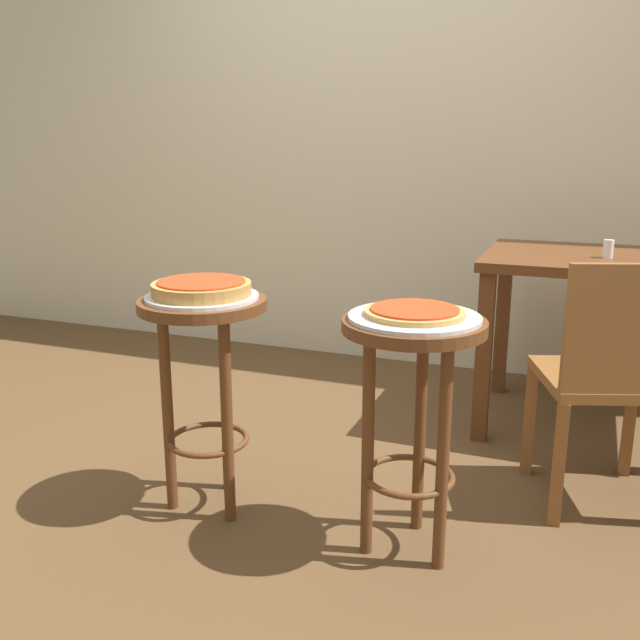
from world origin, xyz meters
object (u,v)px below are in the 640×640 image
dining_table (615,284)px  condiment_shaker (608,249)px  serving_plate_middle (202,297)px  serving_plate_foreground (414,317)px  pizza_foreground (415,312)px  wooden_chair (612,375)px  stool_middle (204,354)px  stool_foreground (412,381)px  pizza_middle (202,288)px

dining_table → condiment_shaker: (-0.04, -0.05, 0.15)m
condiment_shaker → dining_table: bearing=53.9°
serving_plate_middle → condiment_shaker: bearing=43.2°
serving_plate_foreground → serving_plate_middle: (-0.68, 0.01, 0.00)m
serving_plate_foreground → pizza_foreground: size_ratio=1.32×
serving_plate_foreground → wooden_chair: (0.54, 0.47, -0.25)m
serving_plate_foreground → stool_middle: serving_plate_foreground is taller
stool_foreground → stool_middle: (-0.68, 0.01, 0.00)m
pizza_middle → wooden_chair: (1.23, 0.46, -0.28)m
pizza_foreground → stool_middle: bearing=178.8°
stool_middle → serving_plate_foreground: bearing=-1.2°
stool_middle → serving_plate_middle: size_ratio=2.01×
pizza_middle → pizza_foreground: bearing=-1.2°
condiment_shaker → serving_plate_foreground: bearing=-114.1°
dining_table → condiment_shaker: bearing=-126.1°
serving_plate_foreground → condiment_shaker: size_ratio=5.14×
stool_foreground → serving_plate_foreground: bearing=0.0°
pizza_middle → serving_plate_middle: bearing=180.0°
pizza_foreground → condiment_shaker: condiment_shaker is taller
stool_foreground → stool_middle: same height
stool_foreground → pizza_middle: bearing=178.8°
serving_plate_middle → dining_table: 1.70m
stool_foreground → dining_table: bearing=65.2°
dining_table → wooden_chair: (-0.01, -0.72, -0.16)m
serving_plate_middle → serving_plate_foreground: bearing=-1.2°
pizza_foreground → dining_table: bearing=65.2°
pizza_middle → wooden_chair: size_ratio=0.37×
condiment_shaker → serving_plate_middle: bearing=-136.8°
stool_foreground → serving_plate_middle: 0.71m
stool_foreground → wooden_chair: 0.72m
stool_foreground → pizza_foreground: bearing=0.0°
serving_plate_middle → pizza_middle: bearing=0.0°
stool_middle → dining_table: 1.70m
stool_middle → serving_plate_middle: (-0.00, 0.00, 0.19)m
stool_middle → pizza_middle: (0.00, 0.00, 0.22)m
serving_plate_foreground → pizza_foreground: 0.02m
serving_plate_foreground → dining_table: size_ratio=0.36×
dining_table → pizza_middle: bearing=-136.4°
dining_table → condiment_shaker: size_ratio=14.30×
dining_table → wooden_chair: bearing=-90.5°
dining_table → condiment_shaker: 0.17m
stool_middle → serving_plate_middle: 0.19m
stool_foreground → condiment_shaker: condiment_shaker is taller
stool_middle → stool_foreground: bearing=-1.2°
condiment_shaker → wooden_chair: (0.03, -0.66, -0.31)m
stool_foreground → wooden_chair: size_ratio=0.84×
serving_plate_foreground → dining_table: dining_table is taller
serving_plate_middle → dining_table: bearing=43.6°
stool_foreground → serving_plate_middle: size_ratio=2.01×
serving_plate_foreground → dining_table: 1.31m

